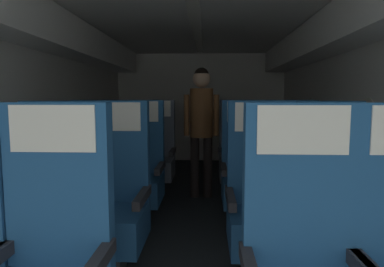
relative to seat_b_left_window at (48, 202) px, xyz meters
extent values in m
cube|color=#23282D|center=(0.97, 0.92, -0.51)|extent=(3.50, 7.26, 0.02)
cube|color=silver|center=(-0.68, 0.92, 0.55)|extent=(0.08, 6.86, 2.12)
cube|color=silver|center=(2.63, 0.92, 0.55)|extent=(0.08, 6.86, 2.12)
cube|color=silver|center=(0.97, 4.37, 0.55)|extent=(3.38, 0.06, 2.12)
cube|color=white|center=(-0.44, 0.92, 1.39)|extent=(0.39, 6.58, 0.36)
cube|color=white|center=(2.39, 0.92, 1.39)|extent=(0.39, 6.58, 0.36)
cube|color=white|center=(0.97, 0.92, 1.57)|extent=(0.12, 6.17, 0.02)
cylinder|color=white|center=(2.58, 0.92, 0.60)|extent=(0.01, 0.26, 0.26)
cylinder|color=white|center=(2.58, 2.63, 0.60)|extent=(0.01, 0.26, 0.26)
cube|color=navy|center=(0.46, -0.80, 0.34)|extent=(0.46, 0.09, 0.73)
cube|color=#28282D|center=(0.68, -1.00, 0.07)|extent=(0.05, 0.42, 0.06)
cube|color=silver|center=(0.46, -0.85, 0.59)|extent=(0.37, 0.01, 0.20)
cube|color=navy|center=(1.50, -0.81, 0.34)|extent=(0.46, 0.09, 0.73)
cube|color=silver|center=(1.50, -0.86, 0.59)|extent=(0.37, 0.01, 0.20)
cube|color=#38383D|center=(0.00, -0.07, -0.38)|extent=(0.17, 0.18, 0.24)
cube|color=navy|center=(0.00, -0.07, -0.14)|extent=(0.46, 0.50, 0.24)
cube|color=navy|center=(0.00, 0.14, 0.34)|extent=(0.46, 0.09, 0.73)
cube|color=#28282D|center=(0.22, -0.07, 0.07)|extent=(0.05, 0.42, 0.06)
cube|color=#28282D|center=(-0.22, -0.07, 0.07)|extent=(0.05, 0.42, 0.06)
cube|color=silver|center=(0.00, 0.09, 0.59)|extent=(0.37, 0.01, 0.20)
cube|color=#38383D|center=(0.46, -0.07, -0.38)|extent=(0.17, 0.18, 0.24)
cube|color=navy|center=(0.46, -0.07, -0.14)|extent=(0.46, 0.50, 0.24)
cube|color=navy|center=(0.46, 0.14, 0.34)|extent=(0.46, 0.09, 0.73)
cube|color=#28282D|center=(0.68, -0.07, 0.07)|extent=(0.05, 0.42, 0.06)
cube|color=#28282D|center=(0.24, -0.07, 0.07)|extent=(0.05, 0.42, 0.06)
cube|color=silver|center=(0.46, 0.09, 0.59)|extent=(0.37, 0.01, 0.20)
cube|color=#38383D|center=(1.95, -0.07, -0.38)|extent=(0.17, 0.18, 0.24)
cube|color=navy|center=(1.95, -0.07, -0.14)|extent=(0.46, 0.50, 0.24)
cube|color=navy|center=(1.95, 0.14, 0.34)|extent=(0.46, 0.09, 0.73)
cube|color=#28282D|center=(2.17, -0.07, 0.07)|extent=(0.05, 0.42, 0.06)
cube|color=#28282D|center=(1.73, -0.07, 0.07)|extent=(0.05, 0.42, 0.06)
cube|color=silver|center=(1.95, 0.09, 0.59)|extent=(0.37, 0.01, 0.20)
cube|color=#38383D|center=(1.49, -0.06, -0.38)|extent=(0.17, 0.18, 0.24)
cube|color=navy|center=(1.49, -0.06, -0.14)|extent=(0.46, 0.50, 0.24)
cube|color=navy|center=(1.49, 0.15, 0.34)|extent=(0.46, 0.09, 0.73)
cube|color=#28282D|center=(1.71, -0.06, 0.07)|extent=(0.05, 0.42, 0.06)
cube|color=#28282D|center=(1.27, -0.06, 0.07)|extent=(0.05, 0.42, 0.06)
cube|color=silver|center=(1.49, 0.10, 0.59)|extent=(0.37, 0.01, 0.20)
cube|color=#38383D|center=(-0.01, 0.87, -0.38)|extent=(0.17, 0.18, 0.24)
cube|color=navy|center=(-0.01, 0.87, -0.14)|extent=(0.46, 0.50, 0.24)
cube|color=navy|center=(-0.01, 1.08, 0.34)|extent=(0.46, 0.09, 0.73)
cube|color=#28282D|center=(0.21, 0.87, 0.07)|extent=(0.05, 0.42, 0.06)
cube|color=#28282D|center=(-0.23, 0.87, 0.07)|extent=(0.05, 0.42, 0.06)
cube|color=silver|center=(-0.01, 1.03, 0.59)|extent=(0.37, 0.01, 0.20)
cube|color=#38383D|center=(0.45, 0.88, -0.38)|extent=(0.17, 0.18, 0.24)
cube|color=navy|center=(0.45, 0.88, -0.14)|extent=(0.46, 0.50, 0.24)
cube|color=navy|center=(0.45, 1.08, 0.34)|extent=(0.46, 0.09, 0.73)
cube|color=#28282D|center=(0.67, 0.88, 0.07)|extent=(0.05, 0.42, 0.06)
cube|color=#28282D|center=(0.23, 0.88, 0.07)|extent=(0.05, 0.42, 0.06)
cube|color=silver|center=(0.45, 1.03, 0.59)|extent=(0.37, 0.01, 0.20)
cube|color=#38383D|center=(1.94, 0.87, -0.38)|extent=(0.17, 0.18, 0.24)
cube|color=navy|center=(1.94, 0.87, -0.14)|extent=(0.46, 0.50, 0.24)
cube|color=navy|center=(1.94, 1.07, 0.34)|extent=(0.46, 0.09, 0.73)
cube|color=#28282D|center=(2.17, 0.87, 0.07)|extent=(0.05, 0.42, 0.06)
cube|color=#28282D|center=(1.72, 0.87, 0.07)|extent=(0.05, 0.42, 0.06)
cube|color=silver|center=(1.94, 1.02, 0.59)|extent=(0.37, 0.01, 0.20)
cube|color=#38383D|center=(1.49, 0.87, -0.38)|extent=(0.17, 0.18, 0.24)
cube|color=navy|center=(1.49, 0.87, -0.14)|extent=(0.46, 0.50, 0.24)
cube|color=navy|center=(1.49, 1.08, 0.34)|extent=(0.46, 0.09, 0.73)
cube|color=#28282D|center=(1.71, 0.87, 0.07)|extent=(0.05, 0.42, 0.06)
cube|color=#28282D|center=(1.27, 0.87, 0.07)|extent=(0.05, 0.42, 0.06)
cube|color=silver|center=(1.49, 1.03, 0.59)|extent=(0.37, 0.01, 0.20)
cube|color=#38383D|center=(0.00, 1.83, -0.38)|extent=(0.17, 0.18, 0.24)
cube|color=#4C5666|center=(0.00, 1.83, -0.14)|extent=(0.46, 0.50, 0.24)
cube|color=#4C5666|center=(0.00, 2.04, 0.34)|extent=(0.46, 0.09, 0.73)
cube|color=#28282D|center=(0.22, 1.83, 0.07)|extent=(0.05, 0.42, 0.06)
cube|color=#28282D|center=(-0.22, 1.83, 0.07)|extent=(0.05, 0.42, 0.06)
cube|color=silver|center=(0.00, 1.99, 0.59)|extent=(0.37, 0.01, 0.20)
cube|color=#38383D|center=(0.46, 1.83, -0.38)|extent=(0.17, 0.18, 0.24)
cube|color=#4C5666|center=(0.46, 1.83, -0.14)|extent=(0.46, 0.50, 0.24)
cube|color=#4C5666|center=(0.46, 2.03, 0.34)|extent=(0.46, 0.09, 0.73)
cube|color=#28282D|center=(0.69, 1.83, 0.07)|extent=(0.05, 0.42, 0.06)
cube|color=#28282D|center=(0.24, 1.83, 0.07)|extent=(0.05, 0.42, 0.06)
cube|color=silver|center=(0.46, 1.98, 0.59)|extent=(0.37, 0.01, 0.20)
cube|color=#38383D|center=(1.96, 1.83, -0.38)|extent=(0.17, 0.18, 0.24)
cube|color=#4C5666|center=(1.96, 1.83, -0.14)|extent=(0.46, 0.50, 0.24)
cube|color=#4C5666|center=(1.96, 2.04, 0.34)|extent=(0.46, 0.09, 0.73)
cube|color=#28282D|center=(2.18, 1.83, 0.07)|extent=(0.05, 0.42, 0.06)
cube|color=#28282D|center=(1.74, 1.83, 0.07)|extent=(0.05, 0.42, 0.06)
cube|color=silver|center=(1.96, 1.99, 0.59)|extent=(0.37, 0.01, 0.20)
cube|color=#38383D|center=(1.50, 1.82, -0.38)|extent=(0.17, 0.18, 0.24)
cube|color=#4C5666|center=(1.50, 1.82, -0.14)|extent=(0.46, 0.50, 0.24)
cube|color=#4C5666|center=(1.50, 2.02, 0.34)|extent=(0.46, 0.09, 0.73)
cube|color=#28282D|center=(1.72, 1.82, 0.07)|extent=(0.05, 0.42, 0.06)
cube|color=#28282D|center=(1.27, 1.82, 0.07)|extent=(0.05, 0.42, 0.06)
cube|color=silver|center=(1.50, 1.97, 0.59)|extent=(0.37, 0.01, 0.20)
cylinder|color=black|center=(0.96, 1.86, -0.13)|extent=(0.11, 0.11, 0.75)
cylinder|color=black|center=(1.12, 1.86, -0.13)|extent=(0.11, 0.11, 0.75)
cylinder|color=brown|center=(1.04, 1.86, 0.54)|extent=(0.28, 0.28, 0.59)
cylinder|color=brown|center=(0.86, 1.86, 0.52)|extent=(0.07, 0.07, 0.50)
cylinder|color=brown|center=(1.22, 1.86, 0.52)|extent=(0.07, 0.07, 0.50)
sphere|color=tan|center=(1.04, 1.86, 0.96)|extent=(0.21, 0.21, 0.21)
sphere|color=black|center=(1.04, 1.86, 1.00)|extent=(0.18, 0.18, 0.18)
camera|label=1|loc=(1.11, -2.22, 0.72)|focal=31.24mm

